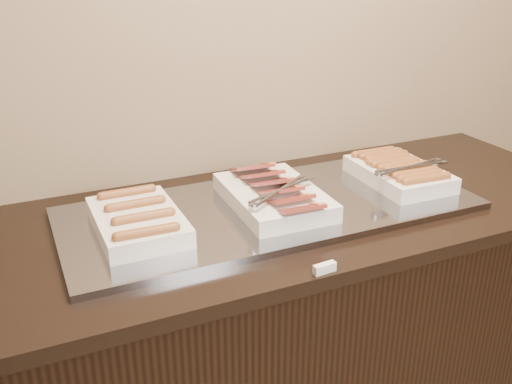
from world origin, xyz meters
TOP-DOWN VIEW (x-y plane):
  - counter at (0.00, 2.13)m, footprint 2.06×0.76m
  - warming_tray at (-0.03, 2.13)m, footprint 1.20×0.50m
  - dish_left at (-0.42, 2.13)m, footprint 0.22×0.32m
  - dish_center at (-0.02, 2.13)m, footprint 0.27×0.39m
  - dish_right at (0.42, 2.13)m, footprint 0.26×0.33m
  - label_holder at (-0.06, 1.77)m, footprint 0.06×0.02m

SIDE VIEW (x-z plane):
  - counter at x=0.00m, z-range 0.00..0.90m
  - warming_tray at x=-0.03m, z-range 0.90..0.92m
  - label_holder at x=-0.06m, z-range 0.90..0.92m
  - dish_left at x=-0.42m, z-range 0.91..0.98m
  - dish_center at x=-0.02m, z-range 0.91..0.99m
  - dish_right at x=0.42m, z-range 0.92..1.00m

